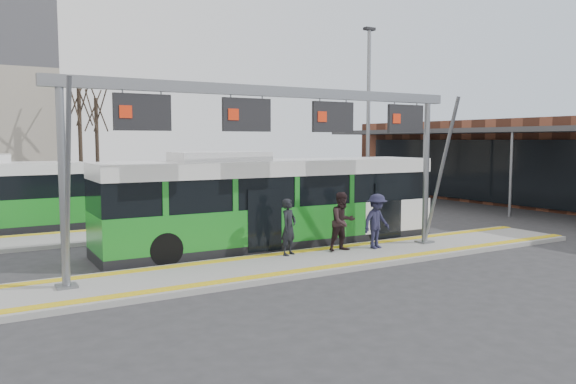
{
  "coord_description": "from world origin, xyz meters",
  "views": [
    {
      "loc": [
        -8.67,
        -14.21,
        3.79
      ],
      "look_at": [
        1.45,
        3.0,
        1.93
      ],
      "focal_mm": 35.0,
      "sensor_mm": 36.0,
      "label": 1
    }
  ],
  "objects_px": {
    "gantry": "(283,123)",
    "hero_bus": "(273,203)",
    "passenger_c": "(377,221)",
    "passenger_a": "(289,227)",
    "passenger_b": "(343,222)"
  },
  "relations": [
    {
      "from": "gantry",
      "to": "hero_bus",
      "type": "height_order",
      "value": "gantry"
    },
    {
      "from": "passenger_c",
      "to": "gantry",
      "type": "bearing_deg",
      "value": 170.66
    },
    {
      "from": "passenger_a",
      "to": "hero_bus",
      "type": "bearing_deg",
      "value": 44.71
    },
    {
      "from": "gantry",
      "to": "passenger_c",
      "type": "bearing_deg",
      "value": 1.46
    },
    {
      "from": "passenger_a",
      "to": "gantry",
      "type": "bearing_deg",
      "value": -161.93
    },
    {
      "from": "passenger_c",
      "to": "passenger_a",
      "type": "bearing_deg",
      "value": 159.27
    },
    {
      "from": "passenger_a",
      "to": "passenger_c",
      "type": "relative_size",
      "value": 0.97
    },
    {
      "from": "hero_bus",
      "to": "passenger_a",
      "type": "xyz_separation_m",
      "value": [
        -0.63,
        -2.18,
        -0.51
      ]
    },
    {
      "from": "passenger_b",
      "to": "hero_bus",
      "type": "bearing_deg",
      "value": 115.11
    },
    {
      "from": "passenger_a",
      "to": "passenger_c",
      "type": "xyz_separation_m",
      "value": [
        3.11,
        -0.54,
        0.02
      ]
    },
    {
      "from": "hero_bus",
      "to": "passenger_b",
      "type": "xyz_separation_m",
      "value": [
        1.23,
        -2.5,
        -0.43
      ]
    },
    {
      "from": "gantry",
      "to": "passenger_c",
      "type": "height_order",
      "value": "gantry"
    },
    {
      "from": "gantry",
      "to": "passenger_c",
      "type": "xyz_separation_m",
      "value": [
        3.7,
        0.09,
        -3.23
      ]
    },
    {
      "from": "gantry",
      "to": "passenger_b",
      "type": "relative_size",
      "value": 6.7
    },
    {
      "from": "hero_bus",
      "to": "gantry",
      "type": "bearing_deg",
      "value": -112.48
    }
  ]
}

